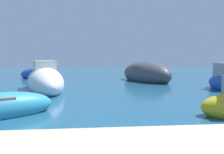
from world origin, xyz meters
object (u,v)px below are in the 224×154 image
at_px(moored_boat_0, 146,74).
at_px(moored_boat_8, 2,108).
at_px(moored_boat_2, 45,81).
at_px(moored_boat_5, 38,75).

distance_m(moored_boat_0, moored_boat_8, 13.07).
relative_size(moored_boat_0, moored_boat_2, 0.97).
height_order(moored_boat_0, moored_boat_5, moored_boat_0).
xyz_separation_m(moored_boat_5, moored_boat_8, (2.10, -13.82, -0.08)).
bearing_deg(moored_boat_2, moored_boat_5, 179.10).
height_order(moored_boat_0, moored_boat_8, moored_boat_0).
bearing_deg(moored_boat_2, moored_boat_0, 104.26).
bearing_deg(moored_boat_0, moored_boat_5, -131.71).
xyz_separation_m(moored_boat_0, moored_boat_2, (-7.41, -4.54, -0.01)).
bearing_deg(moored_boat_5, moored_boat_2, 131.97).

